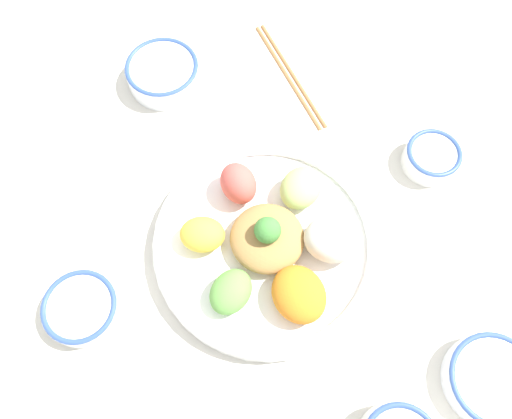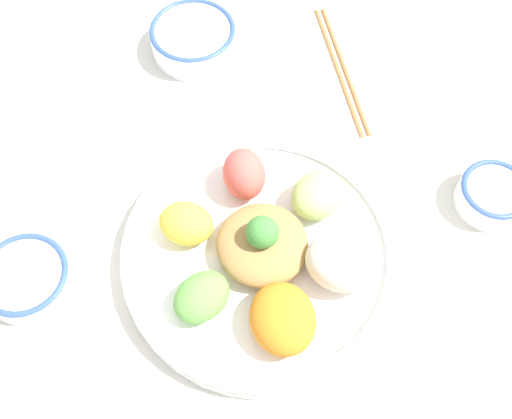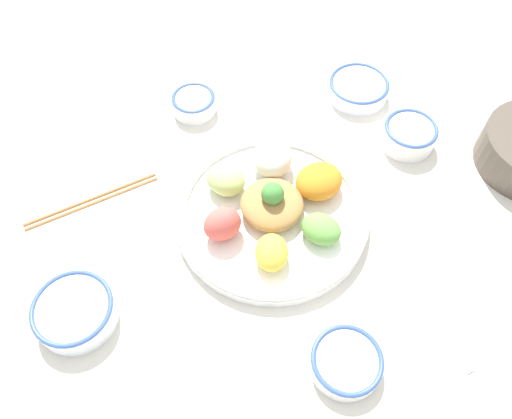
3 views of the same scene
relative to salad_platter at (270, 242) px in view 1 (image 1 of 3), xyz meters
The scene contains 7 objects.
ground_plane 0.05m from the salad_platter, 105.07° to the left, with size 2.40×2.40×0.00m, color silver.
salad_platter is the anchor object (origin of this frame).
rice_bowl_blue 0.33m from the salad_platter, 11.94° to the right, with size 0.12×0.12×0.03m.
sauce_bowl_dark 0.34m from the salad_platter, 141.37° to the left, with size 0.12×0.12×0.04m.
rice_bowl_plain 0.28m from the salad_platter, 50.47° to the left, with size 0.08×0.08×0.04m.
sauce_bowl_far 0.27m from the salad_platter, 139.10° to the right, with size 0.10×0.10×0.03m.
chopsticks_pair_near 0.31m from the salad_platter, 104.14° to the left, with size 0.18×0.17×0.01m.
Camera 1 is at (0.08, -0.26, 0.68)m, focal length 35.00 mm.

